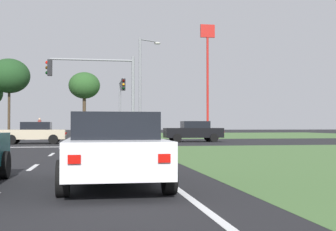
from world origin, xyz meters
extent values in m
plane|color=black|center=(0.00, 30.00, 0.00)|extent=(200.00, 200.00, 0.00)
cube|color=#476B38|center=(25.50, 54.50, 0.00)|extent=(35.00, 35.00, 0.01)
cube|color=#ADA89E|center=(0.00, 55.00, 0.07)|extent=(1.20, 36.00, 0.14)
cube|color=silver|center=(3.50, 10.12, 0.01)|extent=(0.14, 2.00, 0.01)
cube|color=silver|center=(3.50, 16.12, 0.01)|extent=(0.14, 2.00, 0.01)
cube|color=silver|center=(3.50, 22.12, 0.01)|extent=(0.14, 2.00, 0.01)
cube|color=silver|center=(3.50, 28.12, 0.01)|extent=(0.14, 2.00, 0.01)
cube|color=silver|center=(6.85, 12.00, 0.01)|extent=(0.14, 24.00, 0.01)
cube|color=silver|center=(3.80, 23.00, 0.01)|extent=(6.40, 0.50, 0.01)
cube|color=silver|center=(5.66, 5.86, 0.64)|extent=(1.86, 4.56, 0.65)
cube|color=black|center=(5.66, 5.71, 1.23)|extent=(1.64, 2.10, 0.52)
cube|color=red|center=(4.95, 3.56, 0.71)|extent=(0.20, 0.04, 0.14)
cube|color=red|center=(6.36, 3.56, 0.71)|extent=(0.20, 0.04, 0.14)
cylinder|color=black|center=(4.73, 7.32, 0.32)|extent=(0.22, 0.64, 0.64)
cylinder|color=black|center=(6.59, 7.32, 0.32)|extent=(0.22, 0.64, 0.64)
cylinder|color=black|center=(4.73, 4.40, 0.32)|extent=(0.22, 0.64, 0.64)
cylinder|color=black|center=(6.59, 4.40, 0.32)|extent=(0.22, 0.64, 0.64)
cube|color=#BCAD8E|center=(1.29, 27.95, 0.64)|extent=(4.19, 1.73, 0.64)
cube|color=black|center=(1.44, 27.95, 1.22)|extent=(1.93, 1.52, 0.52)
cube|color=red|center=(3.40, 27.29, 0.70)|extent=(0.04, 0.20, 0.14)
cube|color=red|center=(3.40, 28.60, 0.70)|extent=(0.04, 0.20, 0.14)
cylinder|color=black|center=(-0.05, 27.08, 0.32)|extent=(0.64, 0.22, 0.64)
cylinder|color=black|center=(-0.05, 28.81, 0.32)|extent=(0.64, 0.22, 0.64)
cylinder|color=black|center=(2.63, 27.08, 0.32)|extent=(0.64, 0.22, 0.64)
cylinder|color=black|center=(2.63, 28.81, 0.32)|extent=(0.64, 0.22, 0.64)
cube|color=black|center=(12.78, 29.89, 0.69)|extent=(4.39, 1.77, 0.73)
cube|color=black|center=(12.93, 29.89, 1.31)|extent=(2.02, 1.55, 0.52)
cube|color=red|center=(15.00, 29.22, 0.76)|extent=(0.04, 0.20, 0.14)
cube|color=red|center=(15.00, 30.56, 0.76)|extent=(0.04, 0.20, 0.14)
cylinder|color=black|center=(11.38, 29.01, 0.32)|extent=(0.64, 0.22, 0.64)
cylinder|color=black|center=(11.38, 30.77, 0.32)|extent=(0.64, 0.22, 0.64)
cylinder|color=black|center=(14.19, 29.01, 0.32)|extent=(0.64, 0.22, 0.64)
cylinder|color=black|center=(14.19, 30.77, 0.32)|extent=(0.64, 0.22, 0.64)
cylinder|color=black|center=(3.20, 7.35, 0.32)|extent=(0.22, 0.64, 0.64)
cube|color=slate|center=(-2.38, 54.03, 0.68)|extent=(1.88, 4.26, 0.73)
cube|color=black|center=(-2.38, 54.18, 1.31)|extent=(1.65, 1.96, 0.52)
cube|color=red|center=(-1.67, 56.18, 0.76)|extent=(0.20, 0.04, 0.14)
cube|color=red|center=(-3.09, 56.18, 0.76)|extent=(0.20, 0.04, 0.14)
cylinder|color=black|center=(-1.44, 52.67, 0.32)|extent=(0.22, 0.64, 0.64)
cylinder|color=black|center=(-3.32, 52.67, 0.32)|extent=(0.22, 0.64, 0.64)
cylinder|color=black|center=(-1.44, 55.40, 0.32)|extent=(0.22, 0.64, 0.64)
cylinder|color=black|center=(-3.32, 55.40, 0.32)|extent=(0.22, 0.64, 0.64)
cube|color=#A31919|center=(-2.20, 62.52, 0.64)|extent=(1.80, 4.16, 0.64)
cube|color=black|center=(-2.20, 62.67, 1.22)|extent=(1.59, 1.91, 0.52)
cube|color=red|center=(-1.51, 64.62, 0.70)|extent=(0.20, 0.04, 0.14)
cube|color=red|center=(-2.88, 64.62, 0.70)|extent=(0.20, 0.04, 0.14)
cylinder|color=black|center=(-1.29, 61.19, 0.32)|extent=(0.22, 0.64, 0.64)
cylinder|color=black|center=(-3.10, 61.19, 0.32)|extent=(0.22, 0.64, 0.64)
cylinder|color=black|center=(-1.29, 63.85, 0.32)|extent=(0.22, 0.64, 0.64)
cylinder|color=black|center=(-3.10, 63.85, 0.32)|extent=(0.22, 0.64, 0.64)
cylinder|color=gray|center=(7.60, 36.60, 2.64)|extent=(0.18, 0.18, 5.27)
cylinder|color=gray|center=(7.60, 34.34, 5.02)|extent=(0.12, 4.51, 0.12)
cube|color=black|center=(7.60, 32.09, 4.50)|extent=(0.32, 0.26, 0.95)
sphere|color=#360503|center=(7.60, 31.93, 4.80)|extent=(0.20, 0.20, 0.20)
sphere|color=orange|center=(7.60, 31.93, 4.50)|extent=(0.20, 0.20, 0.20)
sphere|color=black|center=(7.60, 31.93, 4.20)|extent=(0.20, 0.20, 0.20)
cylinder|color=gray|center=(7.60, 23.40, 2.70)|extent=(0.18, 0.18, 5.40)
cylinder|color=gray|center=(5.16, 23.40, 5.15)|extent=(4.88, 0.12, 0.12)
cube|color=black|center=(2.72, 23.40, 4.63)|extent=(0.26, 0.32, 0.95)
sphere|color=red|center=(2.56, 23.40, 4.93)|extent=(0.20, 0.20, 0.20)
sphere|color=#3A2405|center=(2.56, 23.40, 4.63)|extent=(0.20, 0.20, 0.20)
sphere|color=black|center=(2.56, 23.40, 4.33)|extent=(0.20, 0.20, 0.20)
cylinder|color=gray|center=(8.83, 31.16, 4.04)|extent=(0.20, 0.20, 8.08)
cylinder|color=gray|center=(9.57, 31.61, 7.98)|extent=(1.53, 0.98, 0.10)
ellipsoid|color=#B2B2A8|center=(10.31, 32.05, 7.88)|extent=(0.56, 0.28, 0.20)
cylinder|color=#9E8966|center=(0.01, 42.29, 0.54)|extent=(0.16, 0.16, 0.79)
cylinder|color=maroon|center=(0.01, 42.29, 1.34)|extent=(0.34, 0.34, 0.83)
sphere|color=tan|center=(0.01, 42.29, 1.87)|extent=(0.23, 0.23, 0.23)
cylinder|color=red|center=(19.21, 50.24, 6.09)|extent=(0.28, 0.28, 12.18)
cube|color=red|center=(19.21, 50.24, 12.98)|extent=(1.80, 0.30, 1.60)
torus|color=yellow|center=(18.82, 50.41, 12.98)|extent=(0.96, 0.16, 0.96)
torus|color=yellow|center=(19.61, 50.41, 12.98)|extent=(0.96, 0.16, 0.96)
cylinder|color=#423323|center=(-6.04, 59.96, 3.24)|extent=(0.34, 0.34, 6.49)
ellipsoid|color=#1E421E|center=(-6.04, 59.96, 8.01)|extent=(5.52, 5.52, 4.69)
cylinder|color=#423323|center=(4.00, 60.33, 2.84)|extent=(0.47, 0.47, 5.68)
ellipsoid|color=#285123|center=(4.00, 60.33, 6.89)|extent=(4.38, 4.38, 3.72)
camera|label=1|loc=(5.24, -3.54, 1.23)|focal=47.94mm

